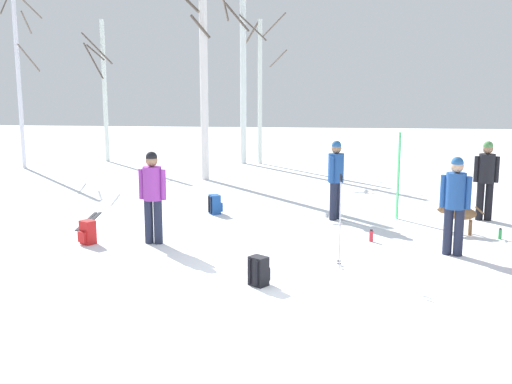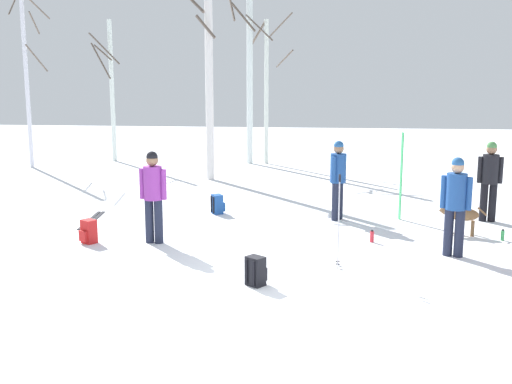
# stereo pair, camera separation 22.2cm
# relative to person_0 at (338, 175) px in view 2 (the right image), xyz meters

# --- Properties ---
(ground_plane) EXTENTS (60.00, 60.00, 0.00)m
(ground_plane) POSITION_rel_person_0_xyz_m (-1.25, -4.39, -0.98)
(ground_plane) COLOR white
(person_0) EXTENTS (0.34, 0.47, 1.72)m
(person_0) POSITION_rel_person_0_xyz_m (0.00, 0.00, 0.00)
(person_0) COLOR #1E2338
(person_0) RESTS_ON ground_plane
(person_1) EXTENTS (0.49, 0.34, 1.72)m
(person_1) POSITION_rel_person_0_xyz_m (1.95, -2.58, 0.00)
(person_1) COLOR #1E2338
(person_1) RESTS_ON ground_plane
(person_2) EXTENTS (0.52, 0.34, 1.72)m
(person_2) POSITION_rel_person_0_xyz_m (-3.40, -2.34, 0.00)
(person_2) COLOR #1E2338
(person_2) RESTS_ON ground_plane
(person_4) EXTENTS (0.52, 0.34, 1.72)m
(person_4) POSITION_rel_person_0_xyz_m (3.19, 0.23, 0.00)
(person_4) COLOR black
(person_4) RESTS_ON ground_plane
(dog) EXTENTS (0.88, 0.35, 0.57)m
(dog) POSITION_rel_person_0_xyz_m (2.37, -1.03, -0.59)
(dog) COLOR brown
(dog) RESTS_ON ground_plane
(ski_pair_planted_0) EXTENTS (0.04, 0.14, 1.89)m
(ski_pair_planted_0) POSITION_rel_person_0_xyz_m (1.35, 0.18, -0.04)
(ski_pair_planted_0) COLOR green
(ski_pair_planted_0) RESTS_ON ground_plane
(ski_pair_lying_0) EXTENTS (0.38, 1.73, 0.05)m
(ski_pair_lying_0) POSITION_rel_person_0_xyz_m (-5.25, -0.72, -0.97)
(ski_pair_lying_0) COLOR black
(ski_pair_lying_0) RESTS_ON ground_plane
(ski_poles_0) EXTENTS (0.07, 0.25, 1.51)m
(ski_poles_0) POSITION_rel_person_0_xyz_m (-0.02, -3.45, -0.18)
(ski_poles_0) COLOR #B2B2BC
(ski_poles_0) RESTS_ON ground_plane
(backpack_0) EXTENTS (0.34, 0.33, 0.44)m
(backpack_0) POSITION_rel_person_0_xyz_m (-2.68, 0.28, -0.77)
(backpack_0) COLOR #1E4C99
(backpack_0) RESTS_ON ground_plane
(backpack_1) EXTENTS (0.34, 0.34, 0.44)m
(backpack_1) POSITION_rel_person_0_xyz_m (-1.24, -4.50, -0.77)
(backpack_1) COLOR black
(backpack_1) RESTS_ON ground_plane
(backpack_2) EXTENTS (0.33, 0.34, 0.44)m
(backpack_2) POSITION_rel_person_0_xyz_m (-4.60, -2.50, -0.77)
(backpack_2) COLOR red
(backpack_2) RESTS_ON ground_plane
(water_bottle_0) EXTENTS (0.07, 0.07, 0.23)m
(water_bottle_0) POSITION_rel_person_0_xyz_m (0.63, -1.82, -0.87)
(water_bottle_0) COLOR red
(water_bottle_0) RESTS_ON ground_plane
(water_bottle_1) EXTENTS (0.07, 0.07, 0.22)m
(water_bottle_1) POSITION_rel_person_0_xyz_m (3.09, -1.39, -0.88)
(water_bottle_1) COLOR green
(water_bottle_1) RESTS_ON ground_plane
(birch_tree_0) EXTENTS (1.08, 1.26, 5.67)m
(birch_tree_0) POSITION_rel_person_0_xyz_m (-10.35, 6.86, 2.00)
(birch_tree_0) COLOR silver
(birch_tree_0) RESTS_ON ground_plane
(birch_tree_1) EXTENTS (1.21, 0.75, 5.11)m
(birch_tree_1) POSITION_rel_person_0_xyz_m (-8.14, 8.79, 1.69)
(birch_tree_1) COLOR silver
(birch_tree_1) RESTS_ON ground_plane
(birch_tree_2) EXTENTS (1.22, 1.19, 6.27)m
(birch_tree_2) POSITION_rel_person_0_xyz_m (-3.79, 5.02, 2.15)
(birch_tree_2) COLOR silver
(birch_tree_2) RESTS_ON ground_plane
(birch_tree_3) EXTENTS (1.50, 1.69, 6.81)m
(birch_tree_3) POSITION_rel_person_0_xyz_m (-3.07, 8.78, 2.52)
(birch_tree_3) COLOR silver
(birch_tree_3) RESTS_ON ground_plane
(birch_tree_4) EXTENTS (1.68, 1.68, 5.29)m
(birch_tree_4) POSITION_rel_person_0_xyz_m (-2.43, 8.82, 1.73)
(birch_tree_4) COLOR silver
(birch_tree_4) RESTS_ON ground_plane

